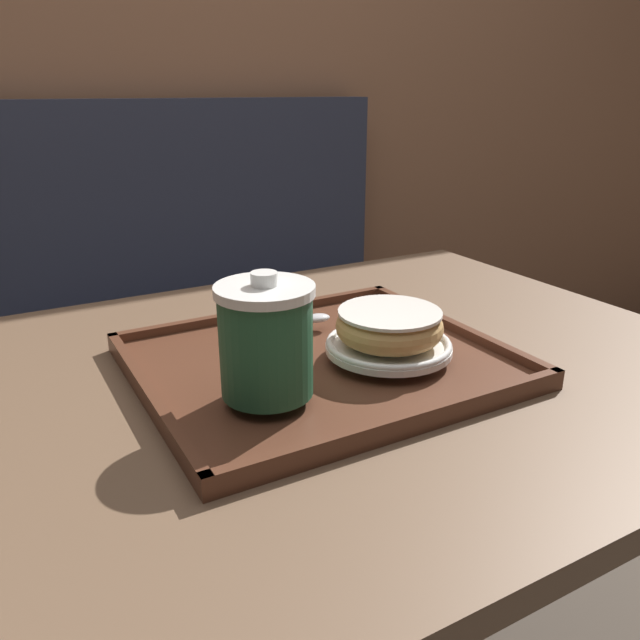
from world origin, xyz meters
name	(u,v)px	position (x,y,z in m)	size (l,w,h in m)	color
wall_behind	(93,10)	(0.00, 1.10, 1.20)	(8.00, 0.05, 2.40)	#9E6B4C
booth_bench	(209,367)	(0.15, 0.87, 0.32)	(1.12, 0.44, 1.00)	#33384C
cafe_table	(313,470)	(0.00, 0.00, 0.55)	(1.06, 0.78, 0.70)	brown
serving_tray	(320,363)	(0.01, -0.01, 0.71)	(0.43, 0.37, 0.02)	#512D1E
coffee_cup_front	(266,340)	(-0.10, -0.08, 0.78)	(0.10, 0.10, 0.13)	#235638
plate_with_chocolate_donut	(388,345)	(0.08, -0.05, 0.73)	(0.15, 0.15, 0.01)	white
donut_chocolate_glazed	(389,325)	(0.08, -0.05, 0.76)	(0.13, 0.13, 0.04)	tan
spoon	(303,320)	(0.03, 0.08, 0.73)	(0.14, 0.04, 0.01)	silver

